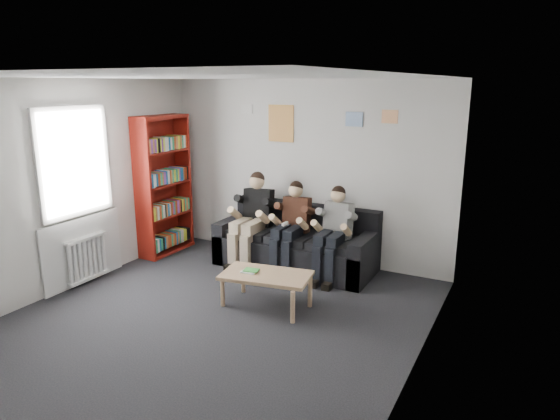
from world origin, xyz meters
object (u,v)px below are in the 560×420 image
(person_right, at_px, (333,234))
(coffee_table, at_px, (266,278))
(person_left, at_px, (251,220))
(bookshelf, at_px, (164,185))
(sofa, at_px, (296,246))
(person_middle, at_px, (290,227))

(person_right, bearing_deg, coffee_table, -100.30)
(person_left, distance_m, person_right, 1.28)
(bookshelf, bearing_deg, sofa, 10.43)
(sofa, height_order, person_left, person_left)
(person_left, bearing_deg, sofa, 8.83)
(coffee_table, height_order, person_middle, person_middle)
(person_left, height_order, person_middle, person_left)
(bookshelf, xyz_separation_m, person_left, (1.50, 0.14, -0.40))
(sofa, bearing_deg, bookshelf, -170.87)
(sofa, xyz_separation_m, person_left, (-0.64, -0.21, 0.37))
(person_middle, distance_m, person_right, 0.64)
(sofa, xyz_separation_m, person_right, (0.64, -0.20, 0.33))
(person_left, height_order, person_right, person_left)
(sofa, relative_size, person_middle, 1.78)
(bookshelf, bearing_deg, person_left, 6.52)
(bookshelf, relative_size, person_middle, 1.68)
(person_right, bearing_deg, bookshelf, -170.30)
(sofa, xyz_separation_m, coffee_table, (0.27, -1.40, 0.05))
(person_middle, bearing_deg, person_left, 174.56)
(sofa, relative_size, coffee_table, 2.18)
(sofa, xyz_separation_m, person_middle, (-0.00, -0.20, 0.34))
(person_left, xyz_separation_m, person_right, (1.28, 0.01, -0.03))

